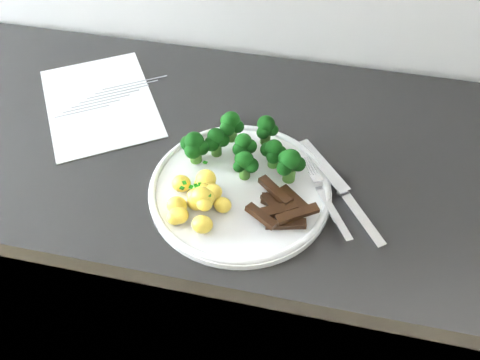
{
  "coord_description": "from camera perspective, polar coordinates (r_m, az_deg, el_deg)",
  "views": [
    {
      "loc": [
        0.26,
        1.05,
        1.52
      ],
      "look_at": [
        0.14,
        1.58,
        0.91
      ],
      "focal_mm": 36.96,
      "sensor_mm": 36.0,
      "label": 1
    }
  ],
  "objects": [
    {
      "name": "knife",
      "position": [
        0.84,
        12.5,
        -2.56
      ],
      "size": [
        0.17,
        0.21,
        0.03
      ],
      "color": "silver",
      "rests_on": "plate"
    },
    {
      "name": "recipe_paper",
      "position": [
        1.05,
        -15.84,
        8.65
      ],
      "size": [
        0.33,
        0.36,
        0.0
      ],
      "color": "silver",
      "rests_on": "counter"
    },
    {
      "name": "potatoes",
      "position": [
        0.8,
        -4.83,
        -2.1
      ],
      "size": [
        0.11,
        0.13,
        0.05
      ],
      "color": "#FFE255",
      "rests_on": "plate"
    },
    {
      "name": "broccoli",
      "position": [
        0.85,
        0.33,
        4.03
      ],
      "size": [
        0.22,
        0.12,
        0.07
      ],
      "color": "#33621C",
      "rests_on": "plate"
    },
    {
      "name": "fork",
      "position": [
        0.82,
        10.02,
        -2.29
      ],
      "size": [
        0.1,
        0.17,
        0.02
      ],
      "color": "silver",
      "rests_on": "plate"
    },
    {
      "name": "plate",
      "position": [
        0.84,
        -0.0,
        -0.96
      ],
      "size": [
        0.31,
        0.31,
        0.02
      ],
      "color": "white",
      "rests_on": "counter"
    },
    {
      "name": "counter",
      "position": [
        1.27,
        -2.3,
        -10.25
      ],
      "size": [
        2.34,
        0.58,
        0.88
      ],
      "color": "black",
      "rests_on": "ground"
    },
    {
      "name": "beef_strips",
      "position": [
        0.79,
        4.7,
        -3.17
      ],
      "size": [
        0.12,
        0.11,
        0.03
      ],
      "color": "black",
      "rests_on": "plate"
    }
  ]
}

